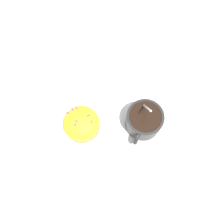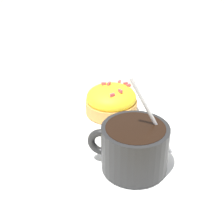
{
  "view_description": "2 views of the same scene",
  "coord_description": "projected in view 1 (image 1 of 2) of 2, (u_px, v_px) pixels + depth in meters",
  "views": [
    {
      "loc": [
        -0.01,
        0.16,
        0.57
      ],
      "look_at": [
        0.0,
        -0.02,
        0.03
      ],
      "focal_mm": 42.0,
      "sensor_mm": 36.0,
      "label": 1
    },
    {
      "loc": [
        -0.36,
        0.06,
        0.25
      ],
      "look_at": [
        0.02,
        0.02,
        0.03
      ],
      "focal_mm": 50.0,
      "sensor_mm": 36.0,
      "label": 2
    }
  ],
  "objects": [
    {
      "name": "frosted_pastry",
      "position": [
        81.0,
        123.0,
        0.57
      ],
      "size": [
        0.08,
        0.08,
        0.05
      ],
      "color": "#D19347",
      "rests_on": "paper_napkin"
    },
    {
      "name": "paper_napkin",
      "position": [
        113.0,
        123.0,
        0.59
      ],
      "size": [
        0.31,
        0.28,
        0.0
      ],
      "color": "white",
      "rests_on": "ground_plane"
    },
    {
      "name": "coffee_cup",
      "position": [
        144.0,
        118.0,
        0.56
      ],
      "size": [
        0.08,
        0.1,
        0.12
      ],
      "color": "black",
      "rests_on": "paper_napkin"
    },
    {
      "name": "ground_plane",
      "position": [
        113.0,
        123.0,
        0.59
      ],
      "size": [
        3.0,
        3.0,
        0.0
      ],
      "primitive_type": "plane",
      "color": "#C6B793"
    }
  ]
}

